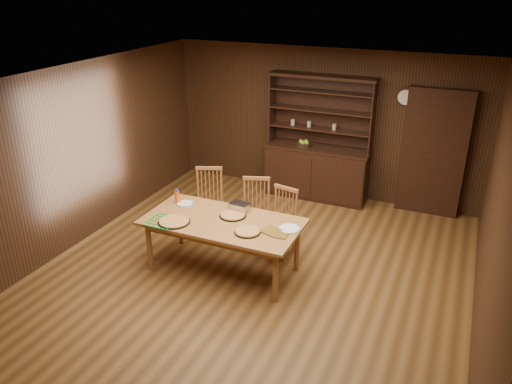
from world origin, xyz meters
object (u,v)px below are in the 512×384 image
at_px(china_hutch, 317,165).
at_px(chair_right, 282,219).
at_px(chair_left, 209,199).
at_px(juice_bottle, 177,197).
at_px(chair_center, 256,209).
at_px(dining_table, 223,225).

height_order(china_hutch, chair_right, china_hutch).
bearing_deg(chair_left, juice_bottle, -123.06).
bearing_deg(chair_center, china_hutch, 61.61).
bearing_deg(dining_table, juice_bottle, 164.15).
bearing_deg(chair_right, dining_table, -113.64).
bearing_deg(juice_bottle, chair_center, 35.07).
bearing_deg(china_hutch, juice_bottle, -115.32).
bearing_deg(chair_center, chair_right, -33.33).
bearing_deg(china_hutch, chair_right, -86.16).
xyz_separation_m(china_hutch, chair_left, (-1.11, -1.93, -0.05)).
xyz_separation_m(dining_table, juice_bottle, (-0.83, 0.24, 0.16)).
distance_m(china_hutch, dining_table, 2.89).
relative_size(china_hutch, chair_center, 2.14).
distance_m(chair_left, juice_bottle, 0.76).
xyz_separation_m(dining_table, chair_right, (0.55, 0.77, -0.16)).
bearing_deg(chair_center, juice_bottle, -164.25).
relative_size(chair_left, chair_center, 1.02).
bearing_deg(chair_right, chair_center, 177.64).
height_order(chair_left, juice_bottle, chair_left).
height_order(chair_center, chair_right, chair_center).
distance_m(dining_table, juice_bottle, 0.88).
height_order(china_hutch, chair_center, china_hutch).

